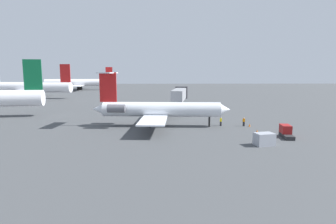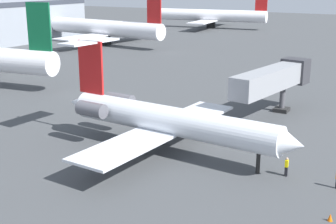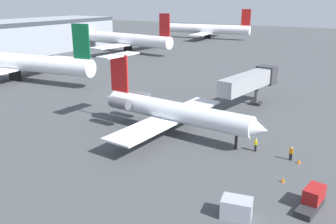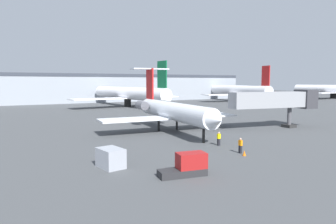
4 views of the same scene
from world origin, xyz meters
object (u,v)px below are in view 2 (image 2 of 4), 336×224
object	(u,v)px
ground_crew_loader	(286,167)
regional_jet	(163,118)
jet_bridge	(276,78)
parked_airliner_east_end	(212,16)
parked_airliner_east_mid	(105,28)
traffic_cone_near	(330,217)

from	to	relation	value
ground_crew_loader	regional_jet	bearing A→B (deg)	89.69
jet_bridge	parked_airliner_east_end	bearing A→B (deg)	28.63
regional_jet	parked_airliner_east_mid	distance (m)	78.93
jet_bridge	parked_airliner_east_end	distance (m)	108.72
ground_crew_loader	parked_airliner_east_end	size ratio (longest dim) A/B	0.04
jet_bridge	regional_jet	bearing A→B (deg)	162.29
jet_bridge	parked_airliner_east_mid	world-z (taller)	parked_airliner_east_mid
traffic_cone_near	parked_airliner_east_mid	xyz separation A→B (m)	(65.68, 69.04, 4.02)
regional_jet	jet_bridge	distance (m)	18.45
jet_bridge	traffic_cone_near	bearing A→B (deg)	-154.13
parked_airliner_east_mid	parked_airliner_east_end	xyz separation A→B (m)	(53.51, -5.42, -0.02)
jet_bridge	traffic_cone_near	size ratio (longest dim) A/B	29.19
parked_airliner_east_mid	parked_airliner_east_end	world-z (taller)	parked_airliner_east_mid
parked_airliner_east_mid	traffic_cone_near	bearing A→B (deg)	-133.57
parked_airliner_east_mid	jet_bridge	bearing A→B (deg)	-126.08
jet_bridge	traffic_cone_near	xyz separation A→B (m)	(-23.77, -11.53, -4.43)
jet_bridge	ground_crew_loader	xyz separation A→B (m)	(-17.59, -6.64, -3.85)
jet_bridge	ground_crew_loader	bearing A→B (deg)	-159.33
ground_crew_loader	traffic_cone_near	xyz separation A→B (m)	(-6.18, -4.89, -0.58)
regional_jet	parked_airliner_east_end	distance (m)	122.15
traffic_cone_near	parked_airliner_east_end	xyz separation A→B (m)	(119.19, 63.62, 4.00)
regional_jet	ground_crew_loader	distance (m)	12.48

